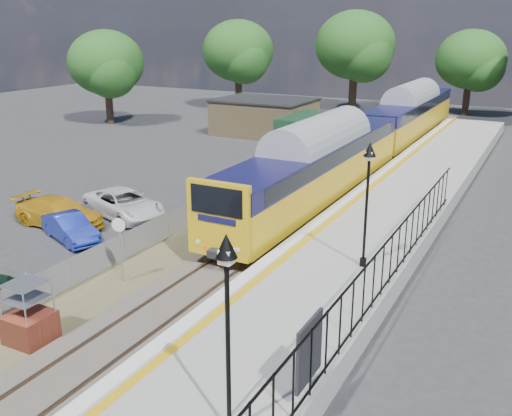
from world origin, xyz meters
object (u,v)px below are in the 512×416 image
Objects in this scene: speed_sign at (120,240)px; car_yellow at (59,213)px; victorian_lamp_north at (368,176)px; brick_plinth at (29,314)px; car_blue at (70,228)px; victorian_lamp_south at (227,290)px; car_white at (124,204)px; train at (375,132)px.

speed_sign is 7.92m from car_yellow.
brick_plinth is (-7.80, -8.39, -3.33)m from victorian_lamp_north.
car_blue is at bearing -121.39° from car_yellow.
victorian_lamp_south is 0.97× the size of car_yellow.
car_white is at bearing 110.58° from speed_sign.
car_yellow is (-15.06, -0.22, -3.61)m from victorian_lamp_north.
victorian_lamp_south is 10.00m from victorian_lamp_north.
victorian_lamp_north reaches higher than car_yellow.
victorian_lamp_south is at bearing -114.87° from car_white.
brick_plinth is at bearing -138.15° from car_yellow.
speed_sign reaches higher than car_yellow.
victorian_lamp_south is 0.11× the size of train.
train is at bearing -7.53° from car_white.
victorian_lamp_south is 0.92× the size of car_white.
train is at bearing 0.61° from car_blue.
victorian_lamp_south reaches higher than car_blue.
victorian_lamp_south and victorian_lamp_north have the same top height.
car_yellow is (-1.91, 1.17, 0.08)m from car_blue.
brick_plinth reaches higher than car_yellow.
car_yellow is 3.15m from car_white.
speed_sign is at bearing 143.24° from victorian_lamp_south.
speed_sign is 0.55× the size of car_yellow.
speed_sign is (-0.29, 4.58, 0.79)m from brick_plinth.
victorian_lamp_north reaches higher than train.
victorian_lamp_north is 1.76× the size of speed_sign.
car_yellow is (-7.26, 8.17, -0.28)m from brick_plinth.
train reaches higher than car_white.
car_white is (-7.87, -16.67, -1.65)m from train.
car_blue is (-13.36, 8.60, -3.69)m from victorian_lamp_south.
speed_sign is at bearing -154.78° from victorian_lamp_north.
car_yellow is at bearing 80.11° from car_blue.
victorian_lamp_south is at bearing -79.25° from train.
car_white is (-5.08, 6.11, -1.06)m from speed_sign.
train is 21.90m from car_blue.
car_blue is at bearing -111.09° from train.
brick_plinth is at bearing -135.58° from car_white.
speed_sign is 8.02m from car_white.
train is 27.51m from brick_plinth.
victorian_lamp_south is 18.52m from car_white.
brick_plinth reaches higher than car_blue.
car_blue is 3.70m from car_white.
car_blue is (-7.86, -20.37, -1.73)m from train.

